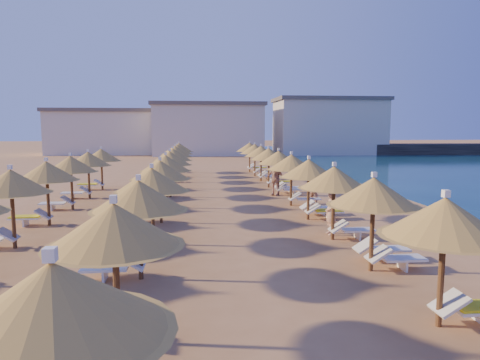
{
  "coord_description": "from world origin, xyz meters",
  "views": [
    {
      "loc": [
        -1.33,
        -16.62,
        3.85
      ],
      "look_at": [
        0.81,
        4.0,
        1.3
      ],
      "focal_mm": 32.0,
      "sensor_mm": 36.0,
      "label": 1
    }
  ],
  "objects": [
    {
      "name": "ground",
      "position": [
        0.0,
        0.0,
        0.0
      ],
      "size": [
        220.0,
        220.0,
        0.0
      ],
      "primitive_type": "plane",
      "color": "tan",
      "rests_on": "ground"
    },
    {
      "name": "jetty",
      "position": [
        29.29,
        42.04,
        0.75
      ],
      "size": [
        30.16,
        5.48,
        1.5
      ],
      "primitive_type": "cube",
      "rotation": [
        0.0,
        0.0,
        -0.05
      ],
      "color": "black",
      "rests_on": "ground"
    },
    {
      "name": "hotel_blocks",
      "position": [
        2.47,
        45.41,
        3.7
      ],
      "size": [
        48.11,
        11.99,
        8.1
      ],
      "color": "beige",
      "rests_on": "ground"
    },
    {
      "name": "parasol_row_east",
      "position": [
        3.34,
        3.93,
        2.11
      ],
      "size": [
        2.47,
        35.12,
        2.69
      ],
      "color": "brown",
      "rests_on": "ground"
    },
    {
      "name": "parasol_row_west",
      "position": [
        -2.76,
        3.93,
        2.11
      ],
      "size": [
        2.47,
        35.12,
        2.69
      ],
      "color": "brown",
      "rests_on": "ground"
    },
    {
      "name": "parasol_row_inland",
      "position": [
        -7.14,
        2.3,
        2.11
      ],
      "size": [
        2.47,
        18.8,
        2.69
      ],
      "color": "brown",
      "rests_on": "ground"
    },
    {
      "name": "loungers",
      "position": [
        -0.91,
        3.66,
        0.34
      ],
      "size": [
        13.45,
        34.13,
        0.66
      ],
      "color": "white",
      "rests_on": "ground"
    },
    {
      "name": "beachgoer_b",
      "position": [
        4.55,
        4.2,
        0.88
      ],
      "size": [
        1.03,
        1.09,
        1.77
      ],
      "primitive_type": "imported",
      "rotation": [
        0.0,
        0.0,
        -1.0
      ],
      "color": "tan",
      "rests_on": "ground"
    },
    {
      "name": "beachgoer_c",
      "position": [
        3.14,
        7.17,
        0.94
      ],
      "size": [
        1.17,
        0.99,
        1.88
      ],
      "primitive_type": "imported",
      "rotation": [
        0.0,
        0.0,
        -0.59
      ],
      "color": "tan",
      "rests_on": "ground"
    },
    {
      "name": "beachgoer_a",
      "position": [
        3.48,
        -1.9,
        0.8
      ],
      "size": [
        0.4,
        0.59,
        1.61
      ],
      "primitive_type": "imported",
      "rotation": [
        0.0,
        0.0,
        -1.55
      ],
      "color": "tan",
      "rests_on": "ground"
    }
  ]
}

